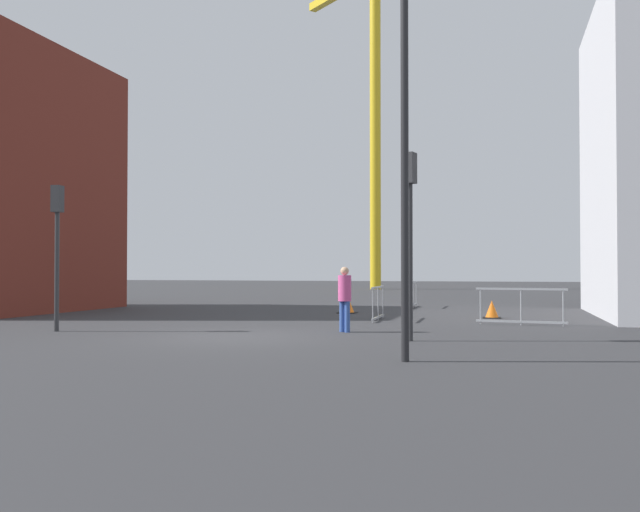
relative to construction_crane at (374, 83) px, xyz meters
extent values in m
plane|color=#333335|center=(4.06, -40.72, -17.08)|extent=(160.00, 160.00, 0.00)
cylinder|color=yellow|center=(0.16, -0.14, -4.10)|extent=(0.90, 0.90, 25.96)
cylinder|color=#232326|center=(8.59, -44.11, -12.76)|extent=(0.14, 0.14, 8.63)
cylinder|color=#2D2D30|center=(-1.02, -40.53, -15.52)|extent=(0.12, 0.12, 3.12)
cube|color=#2D2D30|center=(-1.02, -40.53, -13.61)|extent=(0.27, 0.31, 0.70)
sphere|color=#390605|center=(-1.04, -40.36, -13.39)|extent=(0.11, 0.11, 0.11)
sphere|color=#3C2905|center=(-1.04, -40.36, -13.61)|extent=(0.11, 0.11, 0.11)
sphere|color=green|center=(-1.04, -40.36, -13.83)|extent=(0.11, 0.11, 0.11)
cylinder|color=#2D2D30|center=(8.23, -40.60, -15.29)|extent=(0.12, 0.12, 3.57)
cube|color=#2D2D30|center=(8.23, -40.60, -13.16)|extent=(0.31, 0.34, 0.70)
sphere|color=#390605|center=(8.28, -40.43, -12.94)|extent=(0.11, 0.11, 0.11)
sphere|color=#3C2905|center=(8.28, -40.43, -13.16)|extent=(0.11, 0.11, 0.11)
sphere|color=green|center=(8.28, -40.43, -13.38)|extent=(0.11, 0.11, 0.11)
cylinder|color=#33519E|center=(6.39, -38.88, -16.68)|extent=(0.14, 0.14, 0.80)
cylinder|color=#33519E|center=(6.23, -38.76, -16.68)|extent=(0.14, 0.14, 0.80)
cylinder|color=#D14C8C|center=(6.31, -38.82, -15.94)|extent=(0.34, 0.34, 0.67)
sphere|color=tan|center=(6.31, -38.82, -15.50)|extent=(0.22, 0.22, 0.22)
cube|color=#9EA0A5|center=(10.77, -35.35, -16.03)|extent=(2.56, 0.38, 0.06)
cube|color=#9EA0A5|center=(10.77, -35.35, -16.98)|extent=(2.56, 0.38, 0.06)
cylinder|color=#9EA0A5|center=(9.62, -35.20, -16.55)|extent=(0.04, 0.04, 1.05)
cylinder|color=#9EA0A5|center=(10.77, -35.35, -16.55)|extent=(0.04, 0.04, 1.05)
cylinder|color=#9EA0A5|center=(11.92, -35.49, -16.55)|extent=(0.04, 0.04, 1.05)
cube|color=gray|center=(6.43, -34.55, -16.03)|extent=(0.12, 2.32, 0.06)
cube|color=gray|center=(6.43, -34.55, -16.98)|extent=(0.12, 2.32, 0.06)
cylinder|color=gray|center=(6.45, -35.59, -16.55)|extent=(0.04, 0.04, 1.05)
cylinder|color=gray|center=(6.43, -34.55, -16.55)|extent=(0.04, 0.04, 1.05)
cylinder|color=gray|center=(6.40, -33.51, -16.55)|extent=(0.04, 0.04, 1.05)
cube|color=gray|center=(6.58, -26.78, -16.03)|extent=(0.06, 2.32, 0.06)
cube|color=gray|center=(6.58, -26.78, -16.98)|extent=(0.06, 2.32, 0.06)
cylinder|color=gray|center=(6.58, -27.82, -16.55)|extent=(0.04, 0.04, 1.05)
cylinder|color=gray|center=(6.58, -26.78, -16.55)|extent=(0.04, 0.04, 1.05)
cylinder|color=gray|center=(6.58, -25.73, -16.55)|extent=(0.04, 0.04, 1.05)
cube|color=black|center=(9.91, -32.55, -17.06)|extent=(0.59, 0.59, 0.03)
cone|color=orange|center=(9.91, -32.55, -16.78)|extent=(0.45, 0.45, 0.59)
cube|color=black|center=(4.68, -31.17, -17.06)|extent=(0.68, 0.68, 0.03)
cone|color=orange|center=(4.68, -31.17, -16.74)|extent=(0.52, 0.52, 0.68)
camera|label=1|loc=(10.25, -56.21, -15.46)|focal=38.75mm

